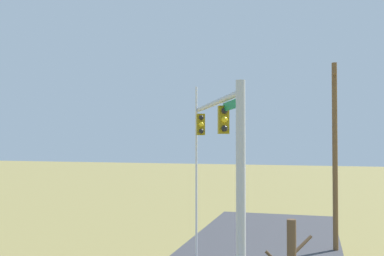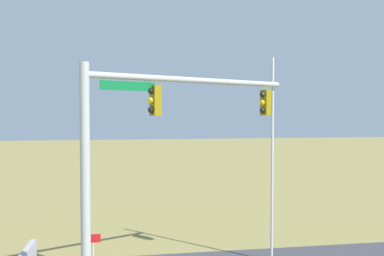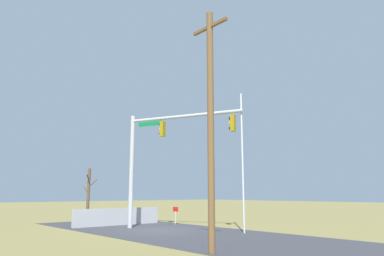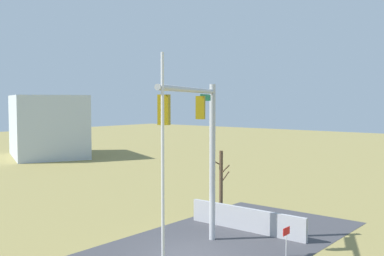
{
  "view_description": "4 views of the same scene",
  "coord_description": "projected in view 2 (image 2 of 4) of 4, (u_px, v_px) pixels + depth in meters",
  "views": [
    {
      "loc": [
        14.87,
        2.66,
        5.56
      ],
      "look_at": [
        -1.23,
        -1.87,
        6.0
      ],
      "focal_mm": 40.6,
      "sensor_mm": 36.0,
      "label": 1
    },
    {
      "loc": [
        1.27,
        12.54,
        5.81
      ],
      "look_at": [
        -0.83,
        -0.44,
        5.35
      ],
      "focal_mm": 38.03,
      "sensor_mm": 36.0,
      "label": 2
    },
    {
      "loc": [
        -17.89,
        13.21,
        2.16
      ],
      "look_at": [
        -0.85,
        -1.75,
        6.3
      ],
      "focal_mm": 33.64,
      "sensor_mm": 36.0,
      "label": 3
    },
    {
      "loc": [
        -14.69,
        -12.15,
        6.51
      ],
      "look_at": [
        -1.15,
        -1.08,
        5.48
      ],
      "focal_mm": 43.3,
      "sensor_mm": 36.0,
      "label": 4
    }
  ],
  "objects": [
    {
      "name": "flagpole",
      "position": [
        272.0,
        160.0,
        15.83
      ],
      "size": [
        0.1,
        0.1,
        7.98
      ],
      "primitive_type": "cylinder",
      "color": "silver",
      "rests_on": "ground_plane"
    },
    {
      "name": "signal_mast",
      "position": [
        147.0,
        136.0,
        12.68
      ],
      "size": [
        7.12,
        3.33,
        7.28
      ],
      "color": "#B2B5BA",
      "rests_on": "ground_plane"
    },
    {
      "name": "open_sign",
      "position": [
        93.0,
        242.0,
        15.46
      ],
      "size": [
        0.56,
        0.04,
        1.22
      ],
      "color": "silver",
      "rests_on": "ground_plane"
    }
  ]
}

